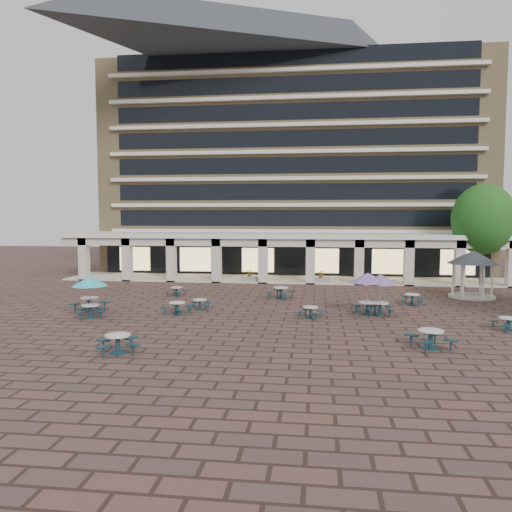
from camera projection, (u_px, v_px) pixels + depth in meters
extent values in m
plane|color=brown|center=(274.00, 310.00, 32.23)|extent=(120.00, 120.00, 0.00)
cube|color=tan|center=(294.00, 172.00, 56.54)|extent=(40.00, 15.00, 22.00)
cube|color=beige|center=(290.00, 231.00, 49.41)|extent=(36.80, 0.50, 0.35)
cube|color=black|center=(290.00, 218.00, 49.53)|extent=(35.20, 0.05, 1.60)
cube|color=beige|center=(290.00, 205.00, 49.19)|extent=(36.80, 0.50, 0.35)
cube|color=black|center=(290.00, 192.00, 49.31)|extent=(35.20, 0.05, 1.60)
cube|color=beige|center=(290.00, 178.00, 48.98)|extent=(36.80, 0.50, 0.35)
cube|color=black|center=(291.00, 165.00, 49.10)|extent=(35.20, 0.05, 1.60)
cube|color=beige|center=(291.00, 151.00, 48.76)|extent=(36.80, 0.50, 0.35)
cube|color=black|center=(291.00, 138.00, 48.88)|extent=(35.20, 0.05, 1.60)
cube|color=beige|center=(291.00, 124.00, 48.55)|extent=(36.80, 0.50, 0.35)
cube|color=black|center=(291.00, 111.00, 48.67)|extent=(35.20, 0.05, 1.60)
cube|color=beige|center=(291.00, 97.00, 48.34)|extent=(36.80, 0.50, 0.35)
cube|color=black|center=(291.00, 84.00, 48.46)|extent=(35.20, 0.05, 1.60)
cube|color=beige|center=(291.00, 70.00, 48.12)|extent=(36.80, 0.50, 0.35)
cube|color=black|center=(291.00, 57.00, 48.24)|extent=(35.20, 0.05, 1.60)
cube|color=white|center=(288.00, 235.00, 46.71)|extent=(42.00, 6.60, 0.40)
cube|color=beige|center=(287.00, 242.00, 43.93)|extent=(42.00, 0.30, 0.90)
cube|color=black|center=(290.00, 258.00, 49.58)|extent=(38.00, 0.15, 3.20)
cube|color=beige|center=(288.00, 279.00, 47.06)|extent=(42.00, 6.00, 0.12)
cube|color=beige|center=(84.00, 259.00, 46.67)|extent=(0.80, 0.80, 4.00)
cube|color=beige|center=(127.00, 259.00, 46.15)|extent=(0.80, 0.80, 4.00)
cube|color=beige|center=(171.00, 260.00, 45.63)|extent=(0.80, 0.80, 4.00)
cube|color=beige|center=(217.00, 260.00, 45.11)|extent=(0.80, 0.80, 4.00)
cube|color=beige|center=(263.00, 261.00, 44.59)|extent=(0.80, 0.80, 4.00)
cube|color=beige|center=(310.00, 261.00, 44.06)|extent=(0.80, 0.80, 4.00)
cube|color=beige|center=(359.00, 262.00, 43.54)|extent=(0.80, 0.80, 4.00)
cube|color=beige|center=(409.00, 263.00, 43.02)|extent=(0.80, 0.80, 4.00)
cube|color=beige|center=(460.00, 263.00, 42.50)|extent=(0.80, 0.80, 4.00)
cube|color=beige|center=(512.00, 264.00, 41.98)|extent=(0.80, 0.80, 4.00)
cube|color=#FFD88C|center=(135.00, 259.00, 51.43)|extent=(3.20, 0.08, 2.40)
cube|color=#FFD88C|center=(195.00, 259.00, 50.64)|extent=(3.20, 0.08, 2.40)
cube|color=#FFD88C|center=(258.00, 260.00, 49.85)|extent=(3.20, 0.08, 2.40)
cube|color=#FFD88C|center=(322.00, 261.00, 49.06)|extent=(3.20, 0.08, 2.40)
cube|color=#FFD88C|center=(389.00, 262.00, 48.26)|extent=(3.20, 0.08, 2.40)
cube|color=#FFD88C|center=(458.00, 262.00, 47.47)|extent=(3.20, 0.08, 2.40)
cylinder|color=#163944|center=(177.00, 314.00, 30.78)|extent=(0.69, 0.69, 0.04)
cylinder|color=#163944|center=(177.00, 309.00, 30.76)|extent=(0.18, 0.18, 0.65)
cylinder|color=silver|center=(177.00, 303.00, 30.72)|extent=(0.98, 0.98, 0.05)
cube|color=#163944|center=(190.00, 307.00, 30.96)|extent=(0.61, 0.47, 0.05)
cylinder|color=#163944|center=(190.00, 310.00, 30.98)|extent=(0.08, 0.08, 0.41)
cube|color=#163944|center=(176.00, 305.00, 31.48)|extent=(0.47, 0.61, 0.05)
cylinder|color=#163944|center=(176.00, 309.00, 31.50)|extent=(0.08, 0.08, 0.41)
cube|color=#163944|center=(165.00, 308.00, 30.53)|extent=(0.61, 0.47, 0.05)
cylinder|color=#163944|center=(165.00, 311.00, 30.55)|extent=(0.08, 0.08, 0.41)
cube|color=#163944|center=(179.00, 309.00, 30.02)|extent=(0.47, 0.61, 0.05)
cylinder|color=#163944|center=(179.00, 313.00, 30.03)|extent=(0.08, 0.08, 0.41)
cylinder|color=#163944|center=(118.00, 353.00, 22.09)|extent=(0.78, 0.78, 0.04)
cylinder|color=#163944|center=(118.00, 345.00, 22.06)|extent=(0.20, 0.20, 0.73)
cylinder|color=silver|center=(118.00, 335.00, 22.02)|extent=(1.11, 1.11, 0.06)
cube|color=#163944|center=(131.00, 338.00, 22.81)|extent=(0.51, 0.68, 0.06)
cylinder|color=#163944|center=(131.00, 344.00, 22.84)|extent=(0.09, 0.09, 0.47)
cube|color=#163944|center=(103.00, 340.00, 22.45)|extent=(0.68, 0.51, 0.06)
cylinder|color=#163944|center=(103.00, 346.00, 22.47)|extent=(0.09, 0.09, 0.47)
cube|color=#163944|center=(104.00, 347.00, 21.28)|extent=(0.51, 0.68, 0.06)
cylinder|color=#163944|center=(104.00, 353.00, 21.31)|extent=(0.09, 0.09, 0.47)
cube|color=#163944|center=(133.00, 345.00, 21.65)|extent=(0.68, 0.51, 0.06)
cylinder|color=#163944|center=(133.00, 350.00, 21.67)|extent=(0.09, 0.09, 0.47)
cylinder|color=#163944|center=(311.00, 318.00, 29.57)|extent=(0.64, 0.64, 0.04)
cylinder|color=#163944|center=(311.00, 313.00, 29.55)|extent=(0.16, 0.16, 0.60)
cylinder|color=silver|center=(311.00, 307.00, 29.52)|extent=(0.91, 0.91, 0.05)
cube|color=#163944|center=(321.00, 311.00, 29.78)|extent=(0.56, 0.46, 0.05)
cylinder|color=#163944|center=(321.00, 314.00, 29.80)|extent=(0.07, 0.07, 0.38)
cube|color=#163944|center=(305.00, 309.00, 30.20)|extent=(0.46, 0.56, 0.05)
cylinder|color=#163944|center=(305.00, 313.00, 30.22)|extent=(0.07, 0.07, 0.38)
cube|color=#163944|center=(300.00, 312.00, 29.30)|extent=(0.56, 0.46, 0.05)
cylinder|color=#163944|center=(300.00, 316.00, 29.31)|extent=(0.07, 0.07, 0.38)
cube|color=#163944|center=(316.00, 314.00, 28.87)|extent=(0.46, 0.56, 0.05)
cylinder|color=#163944|center=(316.00, 317.00, 28.89)|extent=(0.07, 0.07, 0.38)
cylinder|color=#163944|center=(430.00, 348.00, 22.86)|extent=(0.80, 0.80, 0.05)
cylinder|color=#163944|center=(431.00, 340.00, 22.83)|extent=(0.21, 0.21, 0.76)
cylinder|color=silver|center=(431.00, 331.00, 22.79)|extent=(1.14, 1.14, 0.06)
cube|color=#163944|center=(435.00, 334.00, 23.57)|extent=(0.56, 0.71, 0.06)
cylinder|color=#163944|center=(435.00, 339.00, 23.59)|extent=(0.09, 0.09, 0.48)
cube|color=#163944|center=(411.00, 335.00, 23.29)|extent=(0.71, 0.56, 0.06)
cylinder|color=#163944|center=(411.00, 341.00, 23.32)|extent=(0.09, 0.09, 0.48)
cube|color=#163944|center=(426.00, 342.00, 22.07)|extent=(0.56, 0.71, 0.06)
cylinder|color=#163944|center=(426.00, 348.00, 22.09)|extent=(0.09, 0.09, 0.48)
cube|color=#163944|center=(451.00, 340.00, 22.34)|extent=(0.71, 0.56, 0.06)
cylinder|color=#163944|center=(451.00, 346.00, 22.36)|extent=(0.09, 0.09, 0.48)
cylinder|color=#163944|center=(91.00, 317.00, 29.74)|extent=(0.71, 0.71, 0.04)
cylinder|color=#163944|center=(91.00, 312.00, 29.71)|extent=(0.18, 0.18, 0.67)
cylinder|color=silver|center=(90.00, 305.00, 29.68)|extent=(1.02, 1.02, 0.05)
cube|color=#163944|center=(101.00, 308.00, 30.38)|extent=(0.48, 0.63, 0.05)
cylinder|color=#163944|center=(101.00, 312.00, 30.40)|extent=(0.08, 0.08, 0.43)
cube|color=#163944|center=(82.00, 309.00, 30.10)|extent=(0.63, 0.48, 0.05)
cylinder|color=#163944|center=(82.00, 313.00, 30.12)|extent=(0.08, 0.08, 0.43)
cube|color=#163944|center=(80.00, 312.00, 29.02)|extent=(0.48, 0.63, 0.05)
cylinder|color=#163944|center=(80.00, 316.00, 29.04)|extent=(0.08, 0.08, 0.43)
cube|color=#163944|center=(100.00, 311.00, 29.30)|extent=(0.63, 0.48, 0.05)
cylinder|color=#163944|center=(100.00, 315.00, 29.32)|extent=(0.08, 0.08, 0.43)
cylinder|color=gray|center=(90.00, 297.00, 29.64)|extent=(0.05, 0.05, 2.44)
cone|color=#37C0DB|center=(90.00, 281.00, 29.56)|extent=(2.13, 2.13, 0.56)
cylinder|color=#163944|center=(200.00, 309.00, 32.28)|extent=(0.61, 0.61, 0.04)
cylinder|color=#163944|center=(200.00, 305.00, 32.26)|extent=(0.16, 0.16, 0.58)
cylinder|color=silver|center=(200.00, 300.00, 32.23)|extent=(0.88, 0.88, 0.04)
cube|color=#163944|center=(208.00, 302.00, 32.69)|extent=(0.51, 0.52, 0.04)
cylinder|color=#163944|center=(208.00, 305.00, 32.71)|extent=(0.07, 0.07, 0.37)
cube|color=#163944|center=(194.00, 302.00, 32.76)|extent=(0.52, 0.51, 0.04)
cylinder|color=#163944|center=(194.00, 305.00, 32.78)|extent=(0.07, 0.07, 0.37)
cube|color=#163944|center=(191.00, 305.00, 31.81)|extent=(0.51, 0.52, 0.04)
cylinder|color=#163944|center=(191.00, 308.00, 31.82)|extent=(0.07, 0.07, 0.37)
cube|color=#163944|center=(206.00, 305.00, 31.73)|extent=(0.52, 0.51, 0.04)
cylinder|color=#163944|center=(206.00, 308.00, 31.75)|extent=(0.07, 0.07, 0.37)
cylinder|color=#163944|center=(367.00, 314.00, 30.54)|extent=(0.75, 0.75, 0.04)
cylinder|color=#163944|center=(367.00, 309.00, 30.52)|extent=(0.19, 0.19, 0.70)
cylinder|color=silver|center=(367.00, 302.00, 30.48)|extent=(1.06, 1.06, 0.05)
cube|color=#163944|center=(375.00, 306.00, 31.07)|extent=(0.61, 0.64, 0.05)
cylinder|color=#163944|center=(375.00, 310.00, 31.09)|extent=(0.09, 0.09, 0.45)
cube|color=#163944|center=(356.00, 305.00, 31.12)|extent=(0.64, 0.61, 0.05)
cylinder|color=#163944|center=(356.00, 309.00, 31.14)|extent=(0.09, 0.09, 0.45)
cube|color=#163944|center=(359.00, 309.00, 29.95)|extent=(0.61, 0.64, 0.05)
cylinder|color=#163944|center=(359.00, 313.00, 29.97)|extent=(0.09, 0.09, 0.45)
cube|color=#163944|center=(379.00, 309.00, 29.90)|extent=(0.64, 0.61, 0.05)
cylinder|color=#163944|center=(379.00, 313.00, 29.92)|extent=(0.09, 0.09, 0.45)
cylinder|color=gray|center=(368.00, 294.00, 30.44)|extent=(0.05, 0.05, 2.56)
cone|color=#8462A5|center=(368.00, 278.00, 30.36)|extent=(2.24, 2.24, 0.59)
cylinder|color=#163944|center=(508.00, 330.00, 26.44)|extent=(0.64, 0.64, 0.04)
cylinder|color=#163944|center=(508.00, 325.00, 26.42)|extent=(0.16, 0.16, 0.60)
cylinder|color=silver|center=(508.00, 318.00, 26.39)|extent=(0.91, 0.91, 0.05)
cube|color=#163944|center=(510.00, 321.00, 27.00)|extent=(0.46, 0.56, 0.05)
cylinder|color=#163944|center=(510.00, 324.00, 27.01)|extent=(0.07, 0.07, 0.38)
cube|color=#163944|center=(493.00, 321.00, 26.81)|extent=(0.56, 0.46, 0.05)
cylinder|color=#163944|center=(493.00, 325.00, 26.83)|extent=(0.07, 0.07, 0.38)
cube|color=#163944|center=(506.00, 325.00, 25.83)|extent=(0.46, 0.56, 0.05)
cylinder|color=#163944|center=(506.00, 329.00, 25.84)|extent=(0.07, 0.07, 0.38)
cylinder|color=#163944|center=(90.00, 311.00, 31.81)|extent=(0.80, 0.80, 0.05)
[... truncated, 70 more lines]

